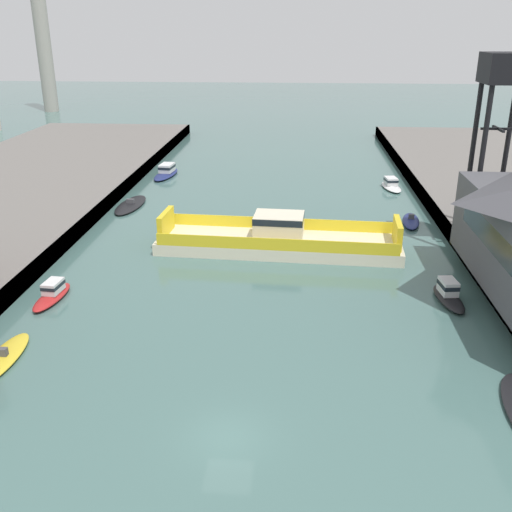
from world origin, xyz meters
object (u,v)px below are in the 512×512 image
moored_boat_far_left (3,358)px  crane_tower (504,91)px  moored_boat_near_left (391,185)px  moored_boat_near_right (448,294)px  moored_boat_far_right (131,205)px  moored_boat_upstream_b (52,293)px  smokestack_distant_b (42,31)px  moored_boat_upstream_a (411,221)px  moored_boat_mid_right (166,172)px  chain_ferry (279,239)px

moored_boat_far_left → crane_tower: bearing=31.7°
moored_boat_near_left → moored_boat_far_left: (-30.19, -43.93, -0.31)m
moored_boat_near_right → moored_boat_far_right: (-30.87, 22.94, -0.41)m
moored_boat_upstream_b → moored_boat_far_left: bearing=-87.5°
moored_boat_near_left → smokestack_distant_b: size_ratio=0.17×
moored_boat_upstream_a → moored_boat_upstream_b: (-30.62, -20.69, 0.24)m
moored_boat_near_left → moored_boat_far_right: (-31.32, -10.37, -0.30)m
moored_boat_near_left → moored_boat_upstream_a: size_ratio=0.98×
moored_boat_upstream_b → smokestack_distant_b: smokestack_distant_b is taller
moored_boat_near_left → moored_boat_near_right: (-0.45, -33.31, 0.11)m
moored_boat_near_right → moored_boat_far_left: 31.58m
smokestack_distant_b → moored_boat_upstream_b: bearing=-67.8°
moored_boat_near_right → moored_boat_mid_right: bearing=128.2°
moored_boat_near_right → moored_boat_far_right: size_ratio=0.63×
moored_boat_far_left → moored_boat_near_left: bearing=55.5°
chain_ferry → moored_boat_upstream_a: bearing=32.9°
moored_boat_upstream_b → moored_boat_upstream_a: bearing=34.0°
moored_boat_near_right → moored_boat_far_left: moored_boat_near_right is taller
chain_ferry → moored_boat_mid_right: bearing=120.8°
chain_ferry → moored_boat_upstream_b: 20.62m
moored_boat_far_left → moored_boat_upstream_a: bearing=44.3°
moored_boat_near_right → smokestack_distant_b: 125.94m
moored_boat_mid_right → moored_boat_far_left: moored_boat_mid_right is taller
moored_boat_far_right → smokestack_distant_b: (-41.40, 78.67, 18.12)m
moored_boat_upstream_a → moored_boat_upstream_b: size_ratio=1.10×
chain_ferry → moored_boat_mid_right: (-16.68, 27.94, -0.46)m
moored_boat_mid_right → moored_boat_upstream_a: size_ratio=1.33×
moored_boat_far_left → moored_boat_upstream_a: size_ratio=1.09×
moored_boat_far_left → moored_boat_upstream_b: size_ratio=1.21×
chain_ferry → moored_boat_far_right: (-17.64, 12.90, -0.85)m
chain_ferry → moored_boat_near_left: chain_ferry is taller
moored_boat_near_right → moored_boat_upstream_a: size_ratio=0.89×
moored_boat_near_left → moored_boat_far_right: bearing=-161.7°
moored_boat_near_left → moored_boat_far_left: 53.30m
moored_boat_far_right → smokestack_distant_b: bearing=117.8°
moored_boat_near_right → smokestack_distant_b: size_ratio=0.15×
moored_boat_far_right → moored_boat_upstream_b: 24.74m
chain_ferry → moored_boat_far_right: 21.87m
smokestack_distant_b → moored_boat_mid_right: bearing=-56.3°
crane_tower → smokestack_distant_b: (-77.78, 90.50, 3.88)m
chain_ferry → crane_tower: size_ratio=1.43×
moored_boat_mid_right → chain_ferry: bearing=-59.2°
crane_tower → moored_boat_upstream_a: bearing=122.7°
moored_boat_near_left → moored_boat_mid_right: size_ratio=0.74×
chain_ferry → moored_boat_near_right: size_ratio=4.40×
moored_boat_far_left → moored_boat_mid_right: bearing=90.2°
moored_boat_upstream_b → smokestack_distant_b: 113.07m
moored_boat_near_right → smokestack_distant_b: smokestack_distant_b is taller
moored_boat_near_left → moored_boat_near_right: 33.31m
chain_ferry → moored_boat_upstream_a: (13.73, 8.87, -0.79)m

